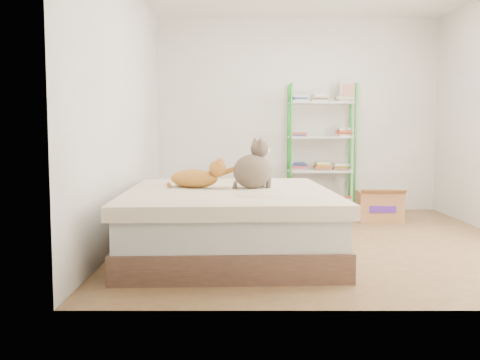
{
  "coord_description": "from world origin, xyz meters",
  "views": [
    {
      "loc": [
        -0.78,
        -5.23,
        1.07
      ],
      "look_at": [
        -0.78,
        -0.22,
        0.62
      ],
      "focal_mm": 40.0,
      "sensor_mm": 36.0,
      "label": 1
    }
  ],
  "objects_px": {
    "orange_cat": "(194,176)",
    "shelf_unit": "(321,151)",
    "grey_cat": "(252,164)",
    "cardboard_box": "(379,206)",
    "white_bin": "(175,198)",
    "bed": "(229,221)"
  },
  "relations": [
    {
      "from": "cardboard_box",
      "to": "white_bin",
      "type": "relative_size",
      "value": 1.39
    },
    {
      "from": "orange_cat",
      "to": "cardboard_box",
      "type": "bearing_deg",
      "value": 50.86
    },
    {
      "from": "orange_cat",
      "to": "cardboard_box",
      "type": "relative_size",
      "value": 0.99
    },
    {
      "from": "orange_cat",
      "to": "shelf_unit",
      "type": "distance_m",
      "value": 2.72
    },
    {
      "from": "bed",
      "to": "grey_cat",
      "type": "bearing_deg",
      "value": 19.79
    },
    {
      "from": "cardboard_box",
      "to": "orange_cat",
      "type": "bearing_deg",
      "value": -140.65
    },
    {
      "from": "orange_cat",
      "to": "grey_cat",
      "type": "bearing_deg",
      "value": 9.06
    },
    {
      "from": "orange_cat",
      "to": "grey_cat",
      "type": "height_order",
      "value": "grey_cat"
    },
    {
      "from": "bed",
      "to": "shelf_unit",
      "type": "distance_m",
      "value": 2.73
    },
    {
      "from": "orange_cat",
      "to": "white_bin",
      "type": "bearing_deg",
      "value": 116.13
    },
    {
      "from": "grey_cat",
      "to": "cardboard_box",
      "type": "height_order",
      "value": "grey_cat"
    },
    {
      "from": "bed",
      "to": "shelf_unit",
      "type": "height_order",
      "value": "shelf_unit"
    },
    {
      "from": "grey_cat",
      "to": "shelf_unit",
      "type": "xyz_separation_m",
      "value": [
        0.98,
        2.32,
        0.03
      ]
    },
    {
      "from": "bed",
      "to": "shelf_unit",
      "type": "xyz_separation_m",
      "value": [
        1.19,
        2.4,
        0.54
      ]
    },
    {
      "from": "grey_cat",
      "to": "white_bin",
      "type": "xyz_separation_m",
      "value": [
        -0.98,
        2.29,
        -0.59
      ]
    },
    {
      "from": "shelf_unit",
      "to": "white_bin",
      "type": "height_order",
      "value": "shelf_unit"
    },
    {
      "from": "bed",
      "to": "grey_cat",
      "type": "height_order",
      "value": "grey_cat"
    },
    {
      "from": "bed",
      "to": "white_bin",
      "type": "xyz_separation_m",
      "value": [
        -0.77,
        2.37,
        -0.09
      ]
    },
    {
      "from": "cardboard_box",
      "to": "shelf_unit",
      "type": "bearing_deg",
      "value": 132.25
    },
    {
      "from": "cardboard_box",
      "to": "white_bin",
      "type": "xyz_separation_m",
      "value": [
        -2.55,
        0.7,
        0.01
      ]
    },
    {
      "from": "white_bin",
      "to": "grey_cat",
      "type": "bearing_deg",
      "value": -66.76
    },
    {
      "from": "bed",
      "to": "white_bin",
      "type": "relative_size",
      "value": 5.93
    }
  ]
}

